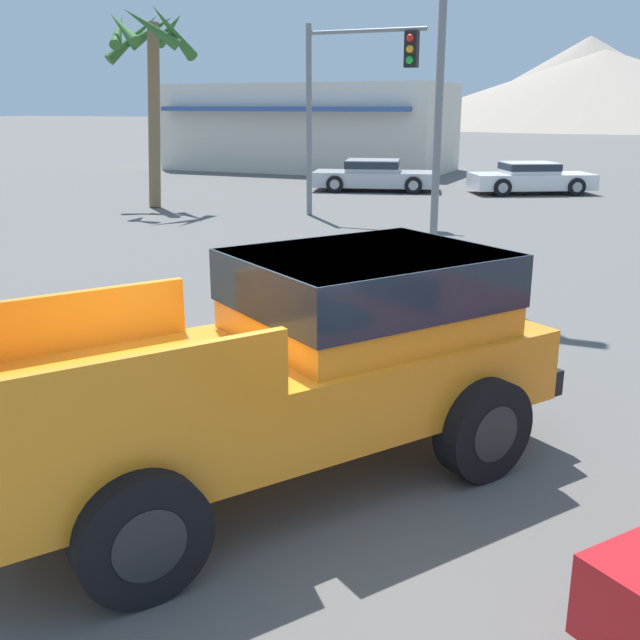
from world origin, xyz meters
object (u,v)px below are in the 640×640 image
object	(u,v)px
parked_car_silver	(375,175)
orange_pickup_truck	(305,352)
traffic_light_main	(354,83)
parked_car_tan	(349,159)
palm_tree_short	(149,58)
parked_car_white	(531,178)

from	to	relation	value
parked_car_silver	orange_pickup_truck	bearing A→B (deg)	2.33
traffic_light_main	parked_car_tan	bearing A→B (deg)	111.93
parked_car_tan	traffic_light_main	size ratio (longest dim) A/B	0.84
orange_pickup_truck	palm_tree_short	distance (m)	18.54
parked_car_tan	traffic_light_main	xyz separation A→B (m)	(5.72, -14.21, 3.07)
parked_car_tan	parked_car_silver	size ratio (longest dim) A/B	0.90
orange_pickup_truck	traffic_light_main	size ratio (longest dim) A/B	1.02
orange_pickup_truck	traffic_light_main	xyz separation A→B (m)	(-5.21, 14.38, 2.58)
parked_car_tan	traffic_light_main	bearing A→B (deg)	-114.76
orange_pickup_truck	palm_tree_short	world-z (taller)	palm_tree_short
parked_car_silver	parked_car_white	xyz separation A→B (m)	(5.45, 1.40, -0.01)
parked_car_tan	parked_car_white	bearing A→B (deg)	-79.43
parked_car_silver	palm_tree_short	xyz separation A→B (m)	(-4.67, -7.09, 3.84)
parked_car_silver	traffic_light_main	bearing A→B (deg)	-1.36
parked_car_tan	palm_tree_short	bearing A→B (deg)	-139.46
parked_car_white	traffic_light_main	distance (m)	9.47
orange_pickup_truck	parked_car_silver	xyz separation A→B (m)	(-6.96, 21.14, -0.49)
orange_pickup_truck	parked_car_tan	size ratio (longest dim) A/B	1.21
traffic_light_main	parked_car_silver	bearing A→B (deg)	104.55
parked_car_silver	palm_tree_short	world-z (taller)	palm_tree_short
parked_car_tan	traffic_light_main	distance (m)	15.62
traffic_light_main	orange_pickup_truck	bearing A→B (deg)	-70.09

